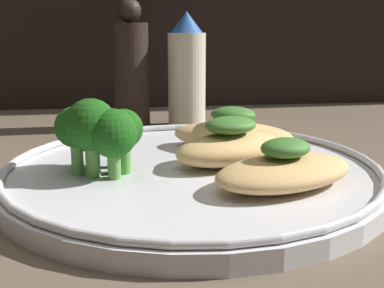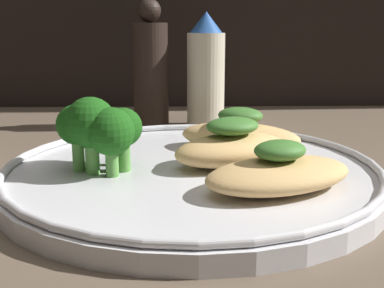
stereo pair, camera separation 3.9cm
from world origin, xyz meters
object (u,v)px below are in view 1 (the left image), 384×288
broccoli_bunch (98,130)px  pepper_grinder (131,71)px  sauce_bottle (187,73)px  plate (192,173)px

broccoli_bunch → pepper_grinder: bearing=83.7°
sauce_bottle → pepper_grinder: bearing=180.0°
plate → pepper_grinder: pepper_grinder is taller
plate → sauce_bottle: (2.27, 23.23, 5.87)cm
broccoli_bunch → sauce_bottle: sauce_bottle is taller
plate → broccoli_bunch: broccoli_bunch is taller
pepper_grinder → plate: bearing=-78.6°
broccoli_bunch → pepper_grinder: 24.11cm
sauce_bottle → pepper_grinder: (-6.96, 0.00, 0.31)cm
sauce_bottle → plate: bearing=-95.6°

